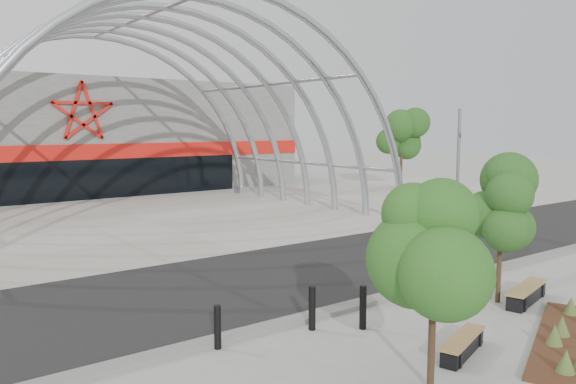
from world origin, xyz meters
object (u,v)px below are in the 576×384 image
object	(u,v)px
bench_0	(463,346)
bench_1	(527,294)
street_tree_1	(502,202)
bollard_2	(363,307)
signal_pole	(458,162)
street_tree_0	(435,227)

from	to	relation	value
bench_0	bench_1	distance (m)	4.49
street_tree_1	bollard_2	size ratio (longest dim) A/B	3.67
street_tree_1	bench_1	xyz separation A→B (m)	(0.61, -0.48, -2.52)
bench_0	bollard_2	xyz separation A→B (m)	(-0.62, 2.34, 0.33)
signal_pole	bollard_2	world-z (taller)	signal_pole
signal_pole	bench_1	bearing A→B (deg)	-135.44
street_tree_0	bench_1	size ratio (longest dim) A/B	1.86
bench_0	street_tree_1	bearing A→B (deg)	23.29
bench_1	bollard_2	size ratio (longest dim) A/B	2.15
bollard_2	signal_pole	bearing A→B (deg)	29.59
bench_0	signal_pole	bearing A→B (deg)	37.23
signal_pole	street_tree_1	size ratio (longest dim) A/B	1.47
signal_pole	bench_1	size ratio (longest dim) A/B	2.52
signal_pole	bollard_2	bearing A→B (deg)	-150.41
street_tree_0	street_tree_1	bearing A→B (deg)	21.75
street_tree_1	street_tree_0	bearing A→B (deg)	-158.25
signal_pole	street_tree_1	distance (m)	13.68
signal_pole	bench_0	bearing A→B (deg)	-142.77
bollard_2	bench_1	bearing A→B (deg)	-13.68
bench_1	bench_0	bearing A→B (deg)	-165.41
signal_pole	bench_0	world-z (taller)	signal_pole
street_tree_0	bench_0	distance (m)	3.35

